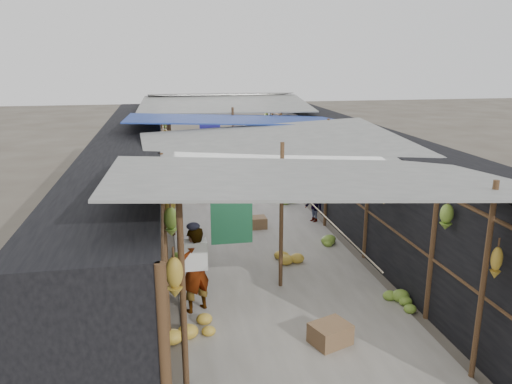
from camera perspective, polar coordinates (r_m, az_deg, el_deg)
aisle_slab at (r=12.25m, az=-0.94°, el=-3.63°), size 3.60×16.00×0.02m
stall_left at (r=11.80m, az=-14.00°, el=0.95°), size 1.40×15.00×2.30m
stall_right at (r=12.65m, az=11.20°, el=2.05°), size 1.40×15.00×2.30m
crate_near at (r=11.90m, az=0.02°, el=-3.54°), size 0.48×0.39×0.28m
crate_mid at (r=7.43m, az=8.48°, el=-15.79°), size 0.65×0.58×0.32m
crate_back at (r=17.26m, az=-6.84°, el=2.23°), size 0.46×0.41×0.25m
black_basin at (r=14.84m, az=3.24°, el=0.02°), size 0.57×0.57×0.17m
vendor_elderly at (r=8.01m, az=-7.02°, el=-8.83°), size 0.62×0.56×1.43m
shopper_blue at (r=13.18m, az=-1.99°, el=1.21°), size 0.77×0.61×1.56m
vendor_seated at (r=12.34m, az=6.62°, el=-1.39°), size 0.54×0.68×0.92m
market_canopy at (r=12.03m, az=-1.16°, el=7.76°), size 5.62×15.20×2.77m
hanging_bananas at (r=11.68m, az=-0.89°, el=4.07°), size 3.95×13.61×0.69m
floor_bananas at (r=12.17m, az=-2.51°, el=-3.09°), size 4.06×9.63×0.36m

